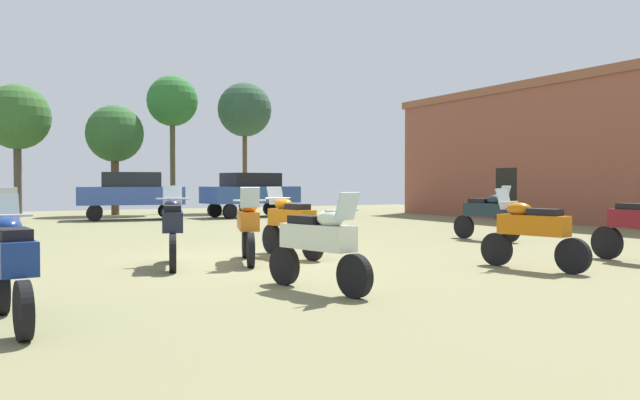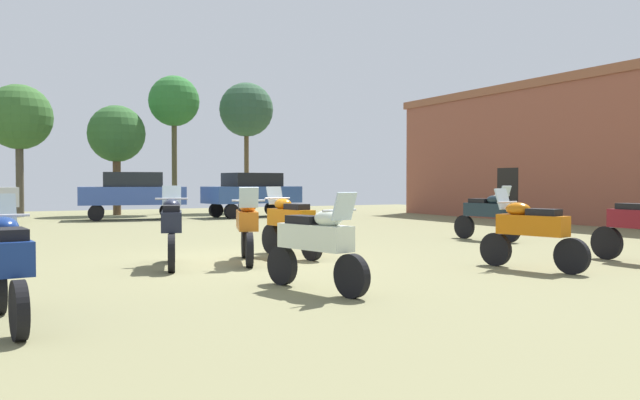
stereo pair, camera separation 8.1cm
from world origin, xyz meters
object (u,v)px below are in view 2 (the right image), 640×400
(car_3, at_px, (252,191))
(tree_5, at_px, (116,135))
(motorcycle_4, at_px, (531,230))
(motorcycle_10, at_px, (316,242))
(motorcycle_7, at_px, (247,225))
(brick_building, at_px, (620,150))
(motorcycle_8, at_px, (172,227))
(tree_1, at_px, (174,102))
(motorcycle_6, at_px, (487,214))
(tree_6, at_px, (246,110))
(motorcycle_5, at_px, (7,261))
(motorcycle_3, at_px, (290,222))
(tree_4, at_px, (19,118))
(car_2, at_px, (133,192))

(car_3, bearing_deg, tree_5, 38.81)
(motorcycle_4, height_order, motorcycle_10, motorcycle_4)
(motorcycle_7, bearing_deg, brick_building, -145.68)
(motorcycle_10, bearing_deg, brick_building, -167.99)
(motorcycle_8, bearing_deg, tree_1, 90.00)
(brick_building, bearing_deg, motorcycle_6, -159.96)
(motorcycle_4, height_order, motorcycle_6, motorcycle_6)
(tree_5, distance_m, tree_6, 6.90)
(motorcycle_5, bearing_deg, motorcycle_3, 33.43)
(brick_building, xyz_separation_m, tree_6, (-9.94, 15.08, 2.56))
(motorcycle_5, bearing_deg, motorcycle_6, 19.10)
(tree_6, bearing_deg, tree_5, -179.04)
(brick_building, relative_size, motorcycle_5, 9.73)
(tree_1, xyz_separation_m, tree_4, (-7.09, 0.01, -1.12))
(motorcycle_4, height_order, tree_6, tree_6)
(motorcycle_10, distance_m, tree_1, 24.82)
(brick_building, height_order, motorcycle_7, brick_building)
(motorcycle_8, bearing_deg, tree_5, 97.69)
(tree_6, bearing_deg, motorcycle_7, -111.31)
(motorcycle_4, bearing_deg, motorcycle_6, 41.41)
(motorcycle_3, bearing_deg, tree_4, 94.73)
(car_2, relative_size, tree_4, 0.76)
(tree_1, xyz_separation_m, tree_5, (-2.85, -0.15, -1.74))
(motorcycle_7, bearing_deg, tree_5, -75.39)
(brick_building, xyz_separation_m, motorcycle_8, (-19.33, -5.16, -2.11))
(motorcycle_10, relative_size, tree_4, 0.35)
(motorcycle_4, xyz_separation_m, motorcycle_10, (-4.46, -0.22, -0.01))
(motorcycle_10, bearing_deg, tree_5, -107.52)
(motorcycle_3, distance_m, motorcycle_7, 1.25)
(motorcycle_6, bearing_deg, tree_5, -79.54)
(motorcycle_3, distance_m, motorcycle_4, 4.85)
(motorcycle_7, relative_size, tree_1, 0.31)
(motorcycle_3, bearing_deg, motorcycle_5, -148.34)
(motorcycle_7, distance_m, car_2, 15.92)
(motorcycle_5, xyz_separation_m, motorcycle_7, (4.35, 3.96, 0.02))
(motorcycle_7, relative_size, tree_5, 0.41)
(motorcycle_7, bearing_deg, motorcycle_3, -139.43)
(motorcycle_5, relative_size, tree_6, 0.31)
(motorcycle_8, relative_size, motorcycle_10, 1.02)
(motorcycle_5, distance_m, car_2, 20.56)
(motorcycle_3, distance_m, motorcycle_5, 7.07)
(motorcycle_3, xyz_separation_m, motorcycle_6, (6.34, 0.97, -0.00))
(motorcycle_4, distance_m, tree_4, 25.07)
(motorcycle_3, distance_m, car_3, 15.86)
(brick_building, distance_m, motorcycle_8, 20.11)
(tree_5, bearing_deg, motorcycle_8, -97.54)
(motorcycle_4, distance_m, motorcycle_10, 4.47)
(motorcycle_3, xyz_separation_m, motorcycle_7, (-1.15, -0.48, 0.00))
(motorcycle_3, xyz_separation_m, tree_1, (2.90, 19.87, 4.88))
(car_3, bearing_deg, motorcycle_4, 164.94)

